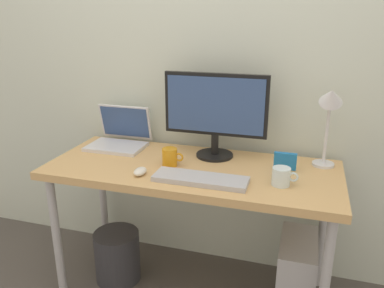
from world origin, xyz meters
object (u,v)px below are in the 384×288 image
at_px(laptop, 120,136).
at_px(photo_frame, 285,161).
at_px(desk_lamp, 330,109).
at_px(coffee_mug, 170,157).
at_px(computer_tower, 296,277).
at_px(keyboard, 201,179).
at_px(monitor, 215,110).
at_px(wastebasket, 117,256).
at_px(glass_cup, 281,177).
at_px(desk, 192,179).
at_px(mouse, 140,171).

bearing_deg(laptop, photo_frame, -6.39).
relative_size(desk_lamp, coffee_mug, 3.86).
height_order(coffee_mug, computer_tower, coffee_mug).
relative_size(keyboard, photo_frame, 4.00).
relative_size(desk_lamp, photo_frame, 3.92).
bearing_deg(coffee_mug, monitor, 46.71).
bearing_deg(wastebasket, desk_lamp, 10.98).
height_order(photo_frame, computer_tower, photo_frame).
xyz_separation_m(keyboard, glass_cup, (0.36, 0.07, 0.03)).
distance_m(laptop, computer_tower, 1.23).
bearing_deg(desk, photo_frame, 10.67).
distance_m(desk, photo_frame, 0.48).
height_order(glass_cup, photo_frame, photo_frame).
height_order(laptop, photo_frame, laptop).
height_order(laptop, computer_tower, laptop).
height_order(desk, monitor, monitor).
relative_size(glass_cup, wastebasket, 0.39).
bearing_deg(monitor, laptop, 178.26).
bearing_deg(desk, coffee_mug, -168.91).
xyz_separation_m(desk, coffee_mug, (-0.11, -0.02, 0.12)).
bearing_deg(mouse, photo_frame, 21.54).
bearing_deg(desk_lamp, wastebasket, -169.02).
xyz_separation_m(desk, mouse, (-0.21, -0.18, 0.09)).
bearing_deg(glass_cup, desk, 167.56).
bearing_deg(coffee_mug, laptop, 151.14).
bearing_deg(coffee_mug, wastebasket, -177.78).
bearing_deg(computer_tower, monitor, 159.31).
bearing_deg(keyboard, desk, 118.82).
height_order(keyboard, computer_tower, keyboard).
height_order(desk, mouse, mouse).
bearing_deg(wastebasket, photo_frame, 7.62).
bearing_deg(keyboard, monitor, 92.87).
distance_m(mouse, photo_frame, 0.71).
xyz_separation_m(desk, computer_tower, (0.56, -0.01, -0.47)).
distance_m(desk_lamp, glass_cup, 0.42).
height_order(keyboard, wastebasket, keyboard).
distance_m(laptop, glass_cup, 1.00).
relative_size(desk_lamp, computer_tower, 1.03).
bearing_deg(mouse, desk_lamp, 22.54).
distance_m(monitor, glass_cup, 0.51).
xyz_separation_m(laptop, keyboard, (0.59, -0.36, -0.05)).
bearing_deg(keyboard, computer_tower, 18.88).
xyz_separation_m(laptop, photo_frame, (0.95, -0.11, -0.01)).
bearing_deg(keyboard, laptop, 148.66).
xyz_separation_m(desk, photo_frame, (0.45, 0.09, 0.12)).
height_order(desk, laptop, laptop).
height_order(photo_frame, wastebasket, photo_frame).
bearing_deg(photo_frame, laptop, 173.61).
bearing_deg(computer_tower, mouse, -167.64).
distance_m(laptop, wastebasket, 0.70).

